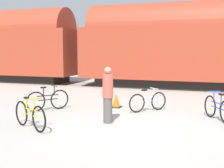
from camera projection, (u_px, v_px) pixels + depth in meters
ground_plane at (131, 129)px, 8.90m from camera, size 80.00×80.00×0.00m
freight_train at (179, 44)px, 18.06m from camera, size 36.78×3.00×4.99m
rail_near at (177, 89)px, 17.68m from camera, size 48.78×0.07×0.01m
rail_far at (180, 87)px, 19.02m from camera, size 48.78×0.07×0.01m
bicycle_yellow at (30, 115)px, 8.91m from camera, size 1.61×0.92×0.92m
bicycle_blue at (218, 108)px, 9.96m from camera, size 0.91×1.52×0.92m
bicycle_black at (48, 100)px, 11.60m from camera, size 1.02×1.42×0.92m
bicycle_silver at (148, 101)px, 11.44m from camera, size 1.11×1.31×0.85m
person_in_red at (108, 95)px, 9.56m from camera, size 0.33×0.33×1.74m
traffic_cone at (116, 101)px, 12.23m from camera, size 0.40×0.40×0.55m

